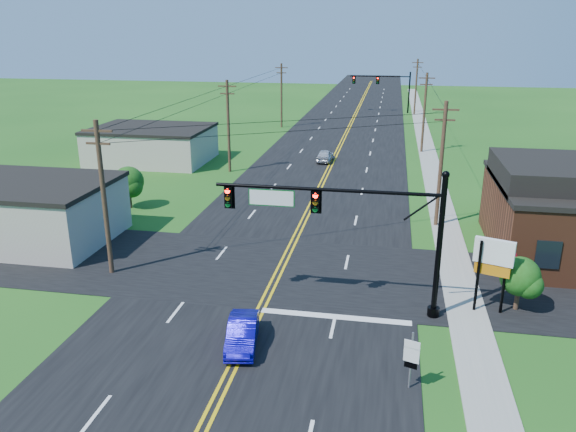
% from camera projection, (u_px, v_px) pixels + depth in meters
% --- Properties ---
extents(ground, '(260.00, 260.00, 0.00)m').
position_uv_depth(ground, '(216.00, 394.00, 22.10)').
color(ground, '#1C4D16').
rests_on(ground, ground).
extents(road_main, '(16.00, 220.00, 0.04)m').
position_uv_depth(road_main, '(339.00, 146.00, 68.71)').
color(road_main, black).
rests_on(road_main, ground).
extents(road_cross, '(70.00, 10.00, 0.04)m').
position_uv_depth(road_cross, '(277.00, 271.00, 33.28)').
color(road_cross, black).
rests_on(road_cross, ground).
extents(sidewalk, '(2.00, 160.00, 0.08)m').
position_uv_depth(sidewalk, '(431.00, 168.00, 57.57)').
color(sidewalk, gray).
rests_on(sidewalk, ground).
extents(signal_mast_main, '(11.30, 0.60, 7.48)m').
position_uv_depth(signal_mast_main, '(347.00, 221.00, 27.30)').
color(signal_mast_main, black).
rests_on(signal_mast_main, ground).
extents(signal_mast_far, '(10.98, 0.60, 7.48)m').
position_uv_depth(signal_mast_far, '(383.00, 85.00, 94.47)').
color(signal_mast_far, black).
rests_on(signal_mast_far, ground).
extents(cream_bldg_near, '(10.20, 8.20, 4.10)m').
position_uv_depth(cream_bldg_near, '(33.00, 212.00, 37.42)').
color(cream_bldg_near, '#B9AC9E').
rests_on(cream_bldg_near, ground).
extents(cream_bldg_far, '(12.20, 9.20, 3.70)m').
position_uv_depth(cream_bldg_far, '(152.00, 144.00, 60.21)').
color(cream_bldg_far, '#B9AC9E').
rests_on(cream_bldg_far, ground).
extents(utility_pole_left_a, '(1.80, 0.28, 9.00)m').
position_uv_depth(utility_pole_left_a, '(104.00, 196.00, 31.56)').
color(utility_pole_left_a, '#382A19').
rests_on(utility_pole_left_a, ground).
extents(utility_pole_left_b, '(1.80, 0.28, 9.00)m').
position_uv_depth(utility_pole_left_b, '(228.00, 125.00, 54.86)').
color(utility_pole_left_b, '#382A19').
rests_on(utility_pole_left_b, ground).
extents(utility_pole_left_c, '(1.80, 0.28, 9.00)m').
position_uv_depth(utility_pole_left_c, '(281.00, 94.00, 80.03)').
color(utility_pole_left_c, '#382A19').
rests_on(utility_pole_left_c, ground).
extents(utility_pole_right_a, '(1.80, 0.28, 9.00)m').
position_uv_depth(utility_pole_right_a, '(441.00, 162.00, 39.42)').
color(utility_pole_right_a, '#382A19').
rests_on(utility_pole_right_a, ground).
extents(utility_pole_right_b, '(1.80, 0.28, 9.00)m').
position_uv_depth(utility_pole_right_b, '(424.00, 111.00, 63.66)').
color(utility_pole_right_b, '#382A19').
rests_on(utility_pole_right_b, ground).
extents(utility_pole_right_c, '(1.80, 0.28, 9.00)m').
position_uv_depth(utility_pole_right_c, '(416.00, 86.00, 91.63)').
color(utility_pole_right_c, '#382A19').
rests_on(utility_pole_right_c, ground).
extents(tree_right_back, '(3.00, 3.00, 4.10)m').
position_uv_depth(tree_right_back, '(519.00, 181.00, 42.75)').
color(tree_right_back, '#382A19').
rests_on(tree_right_back, ground).
extents(shrub_corner, '(2.00, 2.00, 2.86)m').
position_uv_depth(shrub_corner, '(520.00, 277.00, 28.13)').
color(shrub_corner, '#382A19').
rests_on(shrub_corner, ground).
extents(tree_left, '(2.40, 2.40, 3.37)m').
position_uv_depth(tree_left, '(129.00, 182.00, 44.33)').
color(tree_left, '#382A19').
rests_on(tree_left, ground).
extents(blue_car, '(1.87, 3.85, 1.22)m').
position_uv_depth(blue_car, '(242.00, 334.00, 25.26)').
color(blue_car, '#0C0797').
rests_on(blue_car, ground).
extents(distant_car, '(1.70, 3.85, 1.29)m').
position_uv_depth(distant_car, '(325.00, 156.00, 60.29)').
color(distant_car, silver).
rests_on(distant_car, ground).
extents(route_sign, '(0.61, 0.23, 2.52)m').
position_uv_depth(route_sign, '(411.00, 357.00, 21.95)').
color(route_sign, slate).
rests_on(route_sign, ground).
extents(stop_sign, '(0.78, 0.25, 2.23)m').
position_uv_depth(stop_sign, '(510.00, 262.00, 30.52)').
color(stop_sign, slate).
rests_on(stop_sign, ground).
extents(pylon_sign, '(1.89, 0.90, 3.94)m').
position_uv_depth(pylon_sign, '(493.00, 260.00, 27.56)').
color(pylon_sign, black).
rests_on(pylon_sign, ground).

